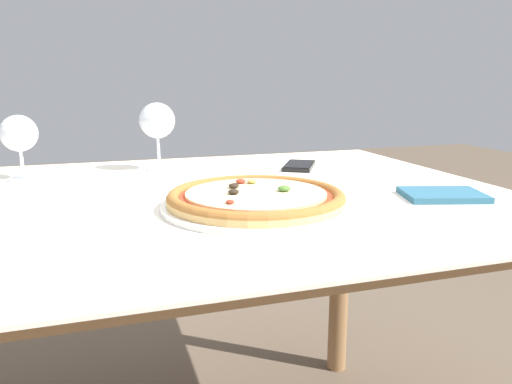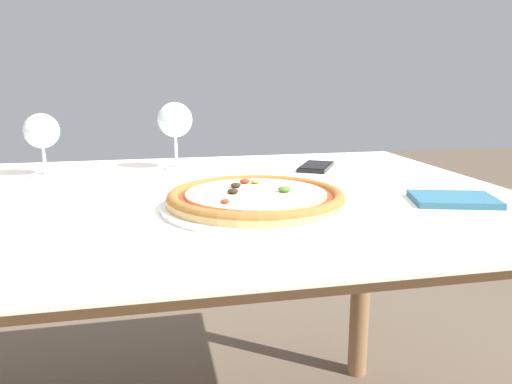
# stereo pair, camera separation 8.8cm
# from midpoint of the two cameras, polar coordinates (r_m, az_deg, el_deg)

# --- Properties ---
(dining_table) EXTENTS (1.42, 0.95, 0.70)m
(dining_table) POSITION_cam_midpoint_polar(r_m,az_deg,el_deg) (1.02, -7.77, -4.72)
(dining_table) COLOR #997047
(dining_table) RESTS_ON ground_plane
(pizza_plate) EXTENTS (0.34, 0.34, 0.04)m
(pizza_plate) POSITION_cam_midpoint_polar(r_m,az_deg,el_deg) (0.89, 2.85, -0.84)
(pizza_plate) COLOR white
(pizza_plate) RESTS_ON dining_table
(wine_glass_far_left) EXTENTS (0.09, 0.09, 0.17)m
(wine_glass_far_left) POSITION_cam_midpoint_polar(r_m,az_deg,el_deg) (1.28, -7.29, 8.05)
(wine_glass_far_left) COLOR silver
(wine_glass_far_left) RESTS_ON dining_table
(wine_glass_far_right) EXTENTS (0.08, 0.08, 0.15)m
(wine_glass_far_right) POSITION_cam_midpoint_polar(r_m,az_deg,el_deg) (1.26, -21.47, 6.33)
(wine_glass_far_right) COLOR silver
(wine_glass_far_right) RESTS_ON dining_table
(cell_phone) EXTENTS (0.13, 0.16, 0.01)m
(cell_phone) POSITION_cam_midpoint_polar(r_m,az_deg,el_deg) (1.30, 8.82, 2.88)
(cell_phone) COLOR black
(cell_phone) RESTS_ON dining_table
(napkin_folded) EXTENTS (0.18, 0.15, 0.01)m
(napkin_folded) POSITION_cam_midpoint_polar(r_m,az_deg,el_deg) (1.02, 24.00, -0.80)
(napkin_folded) COLOR #2D607A
(napkin_folded) RESTS_ON dining_table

